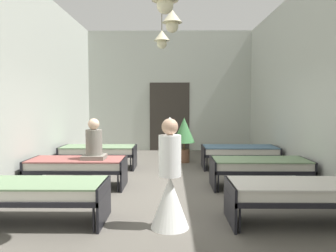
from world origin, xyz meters
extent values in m
cube|color=#59544C|center=(0.00, 0.00, -0.05)|extent=(6.32, 10.84, 0.10)
cube|color=#B2B7AD|center=(0.00, 5.22, 2.10)|extent=(6.12, 0.20, 4.20)
cube|color=#B2B7AD|center=(-2.96, 0.00, 2.10)|extent=(0.20, 10.24, 4.20)
cube|color=#B2B7AD|center=(2.96, 0.00, 2.10)|extent=(0.20, 10.24, 4.20)
cube|color=#2D2823|center=(0.00, 5.10, 1.20)|extent=(1.40, 0.06, 2.40)
sphere|color=beige|center=(-0.04, -0.90, 3.27)|extent=(0.28, 0.28, 0.28)
cone|color=beige|center=(0.08, 0.90, 3.58)|extent=(0.44, 0.44, 0.28)
sphere|color=beige|center=(0.08, 0.90, 3.36)|extent=(0.28, 0.28, 0.28)
cylinder|color=brown|center=(-0.20, 2.69, 3.94)|extent=(0.02, 0.02, 0.53)
cone|color=beige|center=(-0.20, 2.69, 3.53)|extent=(0.44, 0.44, 0.28)
sphere|color=beige|center=(-0.20, 2.69, 3.31)|extent=(0.28, 0.28, 0.28)
cylinder|color=black|center=(-0.94, -2.26, 0.17)|extent=(0.03, 0.03, 0.34)
cylinder|color=black|center=(-0.94, -1.54, 0.17)|extent=(0.03, 0.03, 0.34)
cube|color=black|center=(-1.81, -1.90, 0.38)|extent=(1.90, 0.84, 0.07)
cube|color=black|center=(-0.88, -1.90, 0.29)|extent=(0.04, 0.84, 0.57)
cube|color=silver|center=(-1.81, -1.90, 0.48)|extent=(1.82, 0.78, 0.14)
cube|color=slate|center=(-1.81, -1.90, 0.56)|extent=(1.86, 0.82, 0.02)
cylinder|color=black|center=(0.94, -2.26, 0.17)|extent=(0.03, 0.03, 0.34)
cylinder|color=black|center=(0.94, -1.54, 0.17)|extent=(0.03, 0.03, 0.34)
cube|color=black|center=(1.81, -1.90, 0.38)|extent=(1.90, 0.84, 0.07)
cube|color=black|center=(0.88, -1.90, 0.29)|extent=(0.04, 0.84, 0.57)
cube|color=silver|center=(1.81, -1.90, 0.48)|extent=(1.82, 0.78, 0.14)
cube|color=beige|center=(1.81, -1.90, 0.56)|extent=(1.86, 0.82, 0.02)
cylinder|color=black|center=(-2.68, -0.36, 0.17)|extent=(0.03, 0.03, 0.34)
cylinder|color=black|center=(-2.68, 0.36, 0.17)|extent=(0.03, 0.03, 0.34)
cylinder|color=black|center=(-0.94, -0.36, 0.17)|extent=(0.03, 0.03, 0.34)
cylinder|color=black|center=(-0.94, 0.36, 0.17)|extent=(0.03, 0.03, 0.34)
cube|color=black|center=(-1.81, 0.00, 0.38)|extent=(1.90, 0.84, 0.07)
cube|color=black|center=(-2.74, 0.00, 0.29)|extent=(0.04, 0.84, 0.57)
cube|color=black|center=(-0.88, 0.00, 0.29)|extent=(0.04, 0.84, 0.57)
cube|color=silver|center=(-1.81, 0.00, 0.48)|extent=(1.82, 0.78, 0.14)
cube|color=#8C4C47|center=(-1.81, 0.00, 0.56)|extent=(1.86, 0.82, 0.02)
cylinder|color=black|center=(0.94, -0.36, 0.17)|extent=(0.03, 0.03, 0.34)
cylinder|color=black|center=(0.94, 0.36, 0.17)|extent=(0.03, 0.03, 0.34)
cylinder|color=black|center=(2.68, -0.36, 0.17)|extent=(0.03, 0.03, 0.34)
cylinder|color=black|center=(2.68, 0.36, 0.17)|extent=(0.03, 0.03, 0.34)
cube|color=black|center=(1.81, 0.00, 0.38)|extent=(1.90, 0.84, 0.07)
cube|color=black|center=(0.88, 0.00, 0.29)|extent=(0.04, 0.84, 0.57)
cube|color=black|center=(2.74, 0.00, 0.29)|extent=(0.04, 0.84, 0.57)
cube|color=silver|center=(1.81, 0.00, 0.48)|extent=(1.82, 0.78, 0.14)
cube|color=slate|center=(1.81, 0.00, 0.56)|extent=(1.86, 0.82, 0.02)
cylinder|color=black|center=(-2.68, 1.54, 0.17)|extent=(0.03, 0.03, 0.34)
cylinder|color=black|center=(-2.68, 2.26, 0.17)|extent=(0.03, 0.03, 0.34)
cylinder|color=black|center=(-0.94, 1.54, 0.17)|extent=(0.03, 0.03, 0.34)
cylinder|color=black|center=(-0.94, 2.26, 0.17)|extent=(0.03, 0.03, 0.34)
cube|color=black|center=(-1.81, 1.90, 0.38)|extent=(1.90, 0.84, 0.07)
cube|color=black|center=(-2.74, 1.90, 0.29)|extent=(0.04, 0.84, 0.57)
cube|color=black|center=(-0.88, 1.90, 0.29)|extent=(0.04, 0.84, 0.57)
cube|color=silver|center=(-1.81, 1.90, 0.48)|extent=(1.82, 0.78, 0.14)
cube|color=slate|center=(-1.81, 1.90, 0.56)|extent=(1.86, 0.82, 0.02)
cylinder|color=black|center=(0.94, 1.54, 0.17)|extent=(0.03, 0.03, 0.34)
cylinder|color=black|center=(0.94, 2.26, 0.17)|extent=(0.03, 0.03, 0.34)
cylinder|color=black|center=(2.68, 1.54, 0.17)|extent=(0.03, 0.03, 0.34)
cylinder|color=black|center=(2.68, 2.26, 0.17)|extent=(0.03, 0.03, 0.34)
cube|color=black|center=(1.81, 1.90, 0.38)|extent=(1.90, 0.84, 0.07)
cube|color=black|center=(0.88, 1.90, 0.29)|extent=(0.04, 0.84, 0.57)
cube|color=black|center=(2.74, 1.90, 0.29)|extent=(0.04, 0.84, 0.57)
cube|color=silver|center=(1.81, 1.90, 0.48)|extent=(1.82, 0.78, 0.14)
cube|color=slate|center=(1.81, 1.90, 0.56)|extent=(1.86, 0.82, 0.02)
cone|color=white|center=(0.04, -2.07, 0.35)|extent=(0.52, 0.52, 0.70)
cylinder|color=white|center=(0.04, -2.07, 0.97)|extent=(0.30, 0.30, 0.55)
sphere|color=tan|center=(0.04, -2.07, 1.36)|extent=(0.22, 0.22, 0.22)
cone|color=white|center=(0.04, -2.07, 1.44)|extent=(0.18, 0.18, 0.10)
cylinder|color=slate|center=(-1.46, -0.03, 0.86)|extent=(0.32, 0.32, 0.58)
cube|color=slate|center=(-1.46, -0.03, 0.61)|extent=(0.44, 0.44, 0.08)
sphere|color=beige|center=(-1.46, -0.03, 1.26)|extent=(0.22, 0.22, 0.22)
cylinder|color=brown|center=(0.42, 2.75, 0.18)|extent=(0.32, 0.32, 0.37)
cylinder|color=brown|center=(0.42, 2.75, 0.47)|extent=(0.06, 0.06, 0.20)
cone|color=#3D7A42|center=(0.42, 2.75, 0.92)|extent=(0.61, 0.61, 0.70)
camera|label=1|loc=(0.06, -6.32, 1.67)|focal=34.54mm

